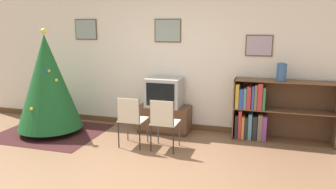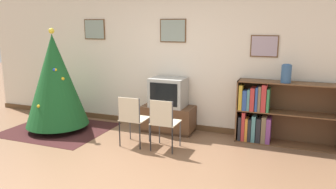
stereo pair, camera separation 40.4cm
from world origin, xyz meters
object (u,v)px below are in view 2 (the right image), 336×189
(television, at_px, (168,92))
(folding_chair_left, at_px, (132,118))
(tv_console, at_px, (168,119))
(christmas_tree, at_px, (55,81))
(vase, at_px, (286,73))
(folding_chair_right, at_px, (163,121))
(bookshelf, at_px, (269,114))

(television, height_order, folding_chair_left, television)
(tv_console, bearing_deg, television, -90.00)
(christmas_tree, bearing_deg, television, 18.79)
(vase, bearing_deg, folding_chair_right, -151.67)
(bookshelf, relative_size, vase, 5.52)
(vase, bearing_deg, television, -179.48)
(christmas_tree, distance_m, television, 2.06)
(television, bearing_deg, vase, 0.52)
(bookshelf, xyz_separation_m, vase, (0.22, -0.05, 0.70))
(christmas_tree, relative_size, television, 2.99)
(folding_chair_right, xyz_separation_m, bookshelf, (1.48, 0.96, 0.01))
(tv_console, height_order, television, television)
(television, relative_size, folding_chair_right, 0.76)
(tv_console, relative_size, folding_chair_right, 1.15)
(folding_chair_left, distance_m, vase, 2.53)
(christmas_tree, relative_size, tv_console, 1.97)
(tv_console, distance_m, bookshelf, 1.77)
(folding_chair_right, height_order, vase, vase)
(christmas_tree, bearing_deg, bookshelf, 11.13)
(bookshelf, height_order, vase, vase)
(vase, bearing_deg, tv_console, -179.55)
(television, xyz_separation_m, folding_chair_left, (-0.27, -0.90, -0.26))
(tv_console, height_order, vase, vase)
(television, bearing_deg, tv_console, 90.00)
(christmas_tree, xyz_separation_m, folding_chair_left, (1.67, -0.24, -0.46))
(bookshelf, bearing_deg, vase, -12.22)
(folding_chair_right, distance_m, vase, 2.06)
(christmas_tree, xyz_separation_m, vase, (3.92, 0.68, 0.25))
(christmas_tree, bearing_deg, folding_chair_right, -6.10)
(folding_chair_left, xyz_separation_m, folding_chair_right, (0.54, 0.00, 0.00))
(folding_chair_left, height_order, vase, vase)
(folding_chair_right, xyz_separation_m, vase, (1.70, 0.92, 0.71))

